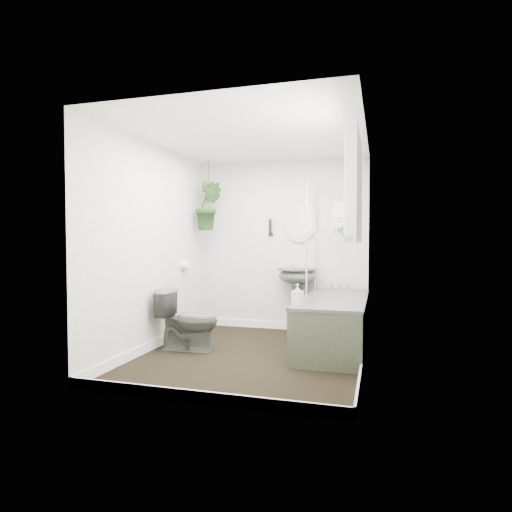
# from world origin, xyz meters

# --- Properties ---
(floor) EXTENTS (2.30, 2.80, 0.02)m
(floor) POSITION_xyz_m (0.00, 0.00, -0.01)
(floor) COLOR black
(floor) RESTS_ON ground
(ceiling) EXTENTS (2.30, 2.80, 0.02)m
(ceiling) POSITION_xyz_m (0.00, 0.00, 2.31)
(ceiling) COLOR white
(ceiling) RESTS_ON ground
(wall_back) EXTENTS (2.30, 0.02, 2.30)m
(wall_back) POSITION_xyz_m (0.00, 1.41, 1.15)
(wall_back) COLOR silver
(wall_back) RESTS_ON ground
(wall_front) EXTENTS (2.30, 0.02, 2.30)m
(wall_front) POSITION_xyz_m (0.00, -1.41, 1.15)
(wall_front) COLOR silver
(wall_front) RESTS_ON ground
(wall_left) EXTENTS (0.02, 2.80, 2.30)m
(wall_left) POSITION_xyz_m (-1.16, 0.00, 1.15)
(wall_left) COLOR silver
(wall_left) RESTS_ON ground
(wall_right) EXTENTS (0.02, 2.80, 2.30)m
(wall_right) POSITION_xyz_m (1.16, 0.00, 1.15)
(wall_right) COLOR silver
(wall_right) RESTS_ON ground
(skirting) EXTENTS (2.30, 2.80, 0.10)m
(skirting) POSITION_xyz_m (0.00, 0.00, 0.05)
(skirting) COLOR white
(skirting) RESTS_ON floor
(bathtub) EXTENTS (0.72, 1.72, 0.58)m
(bathtub) POSITION_xyz_m (0.80, 0.50, 0.29)
(bathtub) COLOR #464842
(bathtub) RESTS_ON floor
(bath_screen) EXTENTS (0.04, 0.72, 1.40)m
(bath_screen) POSITION_xyz_m (0.47, 0.99, 1.28)
(bath_screen) COLOR silver
(bath_screen) RESTS_ON bathtub
(shower_box) EXTENTS (0.20, 0.10, 0.35)m
(shower_box) POSITION_xyz_m (0.80, 1.34, 1.55)
(shower_box) COLOR white
(shower_box) RESTS_ON wall_back
(oval_mirror) EXTENTS (0.46, 0.03, 0.62)m
(oval_mirror) POSITION_xyz_m (0.25, 1.37, 1.50)
(oval_mirror) COLOR beige
(oval_mirror) RESTS_ON wall_back
(wall_sconce) EXTENTS (0.04, 0.04, 0.22)m
(wall_sconce) POSITION_xyz_m (-0.15, 1.36, 1.40)
(wall_sconce) COLOR black
(wall_sconce) RESTS_ON wall_back
(toilet_roll_holder) EXTENTS (0.11, 0.11, 0.11)m
(toilet_roll_holder) POSITION_xyz_m (-1.10, 0.70, 0.90)
(toilet_roll_holder) COLOR white
(toilet_roll_holder) RESTS_ON wall_left
(window_recess) EXTENTS (0.08, 1.00, 0.90)m
(window_recess) POSITION_xyz_m (1.09, -0.70, 1.65)
(window_recess) COLOR white
(window_recess) RESTS_ON wall_right
(window_sill) EXTENTS (0.18, 1.00, 0.04)m
(window_sill) POSITION_xyz_m (1.02, -0.70, 1.23)
(window_sill) COLOR white
(window_sill) RESTS_ON wall_right
(window_blinds) EXTENTS (0.01, 0.86, 0.76)m
(window_blinds) POSITION_xyz_m (1.04, -0.70, 1.65)
(window_blinds) COLOR white
(window_blinds) RESTS_ON wall_right
(toilet) EXTENTS (0.70, 0.44, 0.68)m
(toilet) POSITION_xyz_m (-0.75, 0.02, 0.34)
(toilet) COLOR #464842
(toilet) RESTS_ON floor
(pedestal_sink) EXTENTS (0.60, 0.54, 0.86)m
(pedestal_sink) POSITION_xyz_m (0.25, 1.23, 0.43)
(pedestal_sink) COLOR #464842
(pedestal_sink) RESTS_ON floor
(sill_plant) EXTENTS (0.20, 0.18, 0.21)m
(sill_plant) POSITION_xyz_m (1.04, -0.62, 1.36)
(sill_plant) COLOR black
(sill_plant) RESTS_ON window_sill
(hanging_plant) EXTENTS (0.44, 0.42, 0.64)m
(hanging_plant) POSITION_xyz_m (-0.93, 1.06, 1.68)
(hanging_plant) COLOR black
(hanging_plant) RESTS_ON ceiling
(soap_bottle) EXTENTS (0.12, 0.12, 0.21)m
(soap_bottle) POSITION_xyz_m (0.51, -0.13, 0.68)
(soap_bottle) COLOR black
(soap_bottle) RESTS_ON bathtub
(hanging_pot) EXTENTS (0.16, 0.16, 0.12)m
(hanging_pot) POSITION_xyz_m (-0.93, 1.06, 1.94)
(hanging_pot) COLOR #4C4125
(hanging_pot) RESTS_ON ceiling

